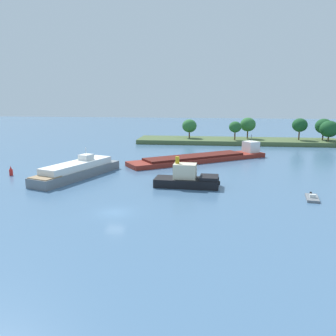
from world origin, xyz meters
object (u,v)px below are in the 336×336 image
(white_riverboat, at_px, (78,170))
(channel_buoy_red, at_px, (11,171))
(cargo_barge, at_px, (203,157))
(fishing_skiff, at_px, (312,198))
(tugboat, at_px, (188,179))

(white_riverboat, xyz_separation_m, channel_buoy_red, (-13.82, -0.10, -0.60))
(white_riverboat, height_order, cargo_barge, cargo_barge)
(fishing_skiff, relative_size, channel_buoy_red, 2.42)
(channel_buoy_red, bearing_deg, fishing_skiff, -10.09)
(white_riverboat, relative_size, tugboat, 1.87)
(channel_buoy_red, bearing_deg, cargo_barge, 28.31)
(fishing_skiff, bearing_deg, channel_buoy_red, 169.91)
(cargo_barge, bearing_deg, tugboat, -94.90)
(fishing_skiff, bearing_deg, cargo_barge, 120.10)
(cargo_barge, bearing_deg, white_riverboat, -139.76)
(fishing_skiff, distance_m, white_riverboat, 42.55)
(cargo_barge, xyz_separation_m, channel_buoy_red, (-37.72, -20.32, -0.04))
(fishing_skiff, height_order, cargo_barge, cargo_barge)
(fishing_skiff, xyz_separation_m, tugboat, (-19.59, 5.34, 1.15))
(tugboat, distance_m, channel_buoy_red, 35.88)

